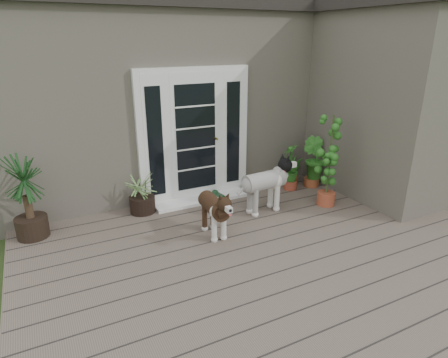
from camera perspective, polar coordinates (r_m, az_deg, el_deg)
name	(u,v)px	position (r m, az deg, el deg)	size (l,w,h in m)	color
deck	(279,258)	(5.01, 8.19, -11.54)	(6.20, 4.60, 0.12)	#6B5B4C
house_main	(165,96)	(8.17, -8.79, 12.07)	(7.40, 4.00, 3.10)	#665E54
roof_main	(160,9)	(8.11, -9.47, 23.67)	(7.60, 4.20, 0.20)	#2D2826
house_wing	(388,109)	(7.16, 23.25, 9.56)	(1.60, 2.40, 3.10)	#665E54
roof_wing	(404,2)	(7.09, 25.23, 22.70)	(1.80, 2.60, 0.20)	#2D2826
door_unit	(195,135)	(6.28, -4.35, 6.50)	(1.90, 0.14, 2.15)	white
door_step	(201,199)	(6.44, -3.42, -2.99)	(1.60, 0.40, 0.05)	white
brindle_dog	(214,214)	(5.22, -1.52, -5.19)	(0.33, 0.77, 0.64)	#3F2717
white_dog	(264,189)	(5.93, 5.97, -1.52)	(0.38, 0.90, 0.75)	silver
spider_plant	(141,191)	(6.02, -12.19, -1.79)	(0.65, 0.65, 0.70)	#7F8D57
yucca	(27,198)	(5.70, -27.30, -2.52)	(0.79, 0.79, 1.15)	black
herb_a	(291,176)	(6.93, 9.89, 0.41)	(0.38, 0.38, 0.49)	#195A1D
herb_b	(312,168)	(7.13, 13.02, 1.58)	(0.46, 0.46, 0.69)	#1C621F
herb_c	(290,167)	(7.19, 9.86, 1.72)	(0.40, 0.40, 0.62)	#23611B
sapling	(330,160)	(6.24, 15.45, 2.74)	(0.45, 0.45, 1.52)	#2C601B
clog_left	(218,195)	(6.52, -0.88, -2.43)	(0.15, 0.31, 0.09)	#16371C
clog_right	(248,189)	(6.81, 3.56, -1.48)	(0.14, 0.30, 0.09)	black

